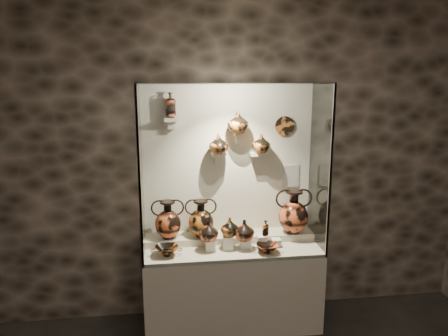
{
  "coord_description": "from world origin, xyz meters",
  "views": [
    {
      "loc": [
        -0.61,
        -1.74,
        2.49
      ],
      "look_at": [
        -0.08,
        2.2,
        1.61
      ],
      "focal_mm": 35.0,
      "sensor_mm": 36.0,
      "label": 1
    }
  ],
  "objects_px": {
    "amphora_right": "(293,212)",
    "amphora_mid": "(201,218)",
    "kylix_left": "(167,250)",
    "kylix_right": "(267,247)",
    "jug_b": "(230,227)",
    "ovoid_vase_c": "(261,143)",
    "ovoid_vase_b": "(238,122)",
    "ovoid_vase_a": "(218,144)",
    "lekythos_tall": "(171,103)",
    "jug_a": "(209,231)",
    "jug_c": "(244,230)",
    "amphora_left": "(168,220)",
    "lekythos_small": "(265,227)"
  },
  "relations": [
    {
      "from": "amphora_mid",
      "to": "ovoid_vase_c",
      "type": "distance_m",
      "value": 0.94
    },
    {
      "from": "kylix_right",
      "to": "ovoid_vase_a",
      "type": "bearing_deg",
      "value": 116.61
    },
    {
      "from": "amphora_left",
      "to": "kylix_right",
      "type": "bearing_deg",
      "value": -2.23
    },
    {
      "from": "jug_a",
      "to": "kylix_right",
      "type": "relative_size",
      "value": 0.74
    },
    {
      "from": "amphora_left",
      "to": "ovoid_vase_a",
      "type": "distance_m",
      "value": 0.88
    },
    {
      "from": "ovoid_vase_a",
      "to": "ovoid_vase_c",
      "type": "xyz_separation_m",
      "value": [
        0.42,
        0.0,
        -0.0
      ]
    },
    {
      "from": "lekythos_tall",
      "to": "kylix_left",
      "type": "bearing_deg",
      "value": -126.65
    },
    {
      "from": "amphora_left",
      "to": "ovoid_vase_a",
      "type": "bearing_deg",
      "value": 23.74
    },
    {
      "from": "kylix_right",
      "to": "ovoid_vase_b",
      "type": "distance_m",
      "value": 1.22
    },
    {
      "from": "kylix_right",
      "to": "ovoid_vase_c",
      "type": "xyz_separation_m",
      "value": [
        0.01,
        0.38,
        0.93
      ]
    },
    {
      "from": "amphora_right",
      "to": "ovoid_vase_b",
      "type": "height_order",
      "value": "ovoid_vase_b"
    },
    {
      "from": "lekythos_small",
      "to": "ovoid_vase_b",
      "type": "height_order",
      "value": "ovoid_vase_b"
    },
    {
      "from": "kylix_right",
      "to": "amphora_right",
      "type": "bearing_deg",
      "value": 20.55
    },
    {
      "from": "ovoid_vase_c",
      "to": "lekythos_tall",
      "type": "bearing_deg",
      "value": 175.21
    },
    {
      "from": "kylix_left",
      "to": "lekythos_tall",
      "type": "relative_size",
      "value": 1.03
    },
    {
      "from": "jug_b",
      "to": "kylix_right",
      "type": "xyz_separation_m",
      "value": [
        0.34,
        -0.14,
        -0.17
      ]
    },
    {
      "from": "jug_a",
      "to": "ovoid_vase_a",
      "type": "bearing_deg",
      "value": 88.29
    },
    {
      "from": "jug_a",
      "to": "kylix_right",
      "type": "xyz_separation_m",
      "value": [
        0.54,
        -0.13,
        -0.14
      ]
    },
    {
      "from": "jug_a",
      "to": "ovoid_vase_c",
      "type": "height_order",
      "value": "ovoid_vase_c"
    },
    {
      "from": "ovoid_vase_a",
      "to": "jug_b",
      "type": "bearing_deg",
      "value": -69.82
    },
    {
      "from": "amphora_right",
      "to": "jug_c",
      "type": "distance_m",
      "value": 0.57
    },
    {
      "from": "jug_a",
      "to": "jug_b",
      "type": "distance_m",
      "value": 0.21
    },
    {
      "from": "kylix_left",
      "to": "kylix_right",
      "type": "distance_m",
      "value": 0.94
    },
    {
      "from": "amphora_mid",
      "to": "ovoid_vase_a",
      "type": "height_order",
      "value": "ovoid_vase_a"
    },
    {
      "from": "kylix_right",
      "to": "kylix_left",
      "type": "bearing_deg",
      "value": 155.43
    },
    {
      "from": "amphora_right",
      "to": "ovoid_vase_c",
      "type": "height_order",
      "value": "ovoid_vase_c"
    },
    {
      "from": "kylix_right",
      "to": "lekythos_tall",
      "type": "xyz_separation_m",
      "value": [
        -0.86,
        0.42,
        1.32
      ]
    },
    {
      "from": "amphora_mid",
      "to": "amphora_right",
      "type": "bearing_deg",
      "value": -18.2
    },
    {
      "from": "amphora_left",
      "to": "kylix_left",
      "type": "height_order",
      "value": "amphora_left"
    },
    {
      "from": "jug_b",
      "to": "lekythos_small",
      "type": "xyz_separation_m",
      "value": [
        0.35,
        -0.01,
        -0.02
      ]
    },
    {
      "from": "kylix_right",
      "to": "ovoid_vase_a",
      "type": "xyz_separation_m",
      "value": [
        -0.41,
        0.38,
        0.93
      ]
    },
    {
      "from": "jug_a",
      "to": "ovoid_vase_a",
      "type": "relative_size",
      "value": 0.99
    },
    {
      "from": "ovoid_vase_b",
      "to": "ovoid_vase_c",
      "type": "bearing_deg",
      "value": -10.16
    },
    {
      "from": "amphora_mid",
      "to": "kylix_left",
      "type": "relative_size",
      "value": 1.34
    },
    {
      "from": "lekythos_tall",
      "to": "kylix_right",
      "type": "bearing_deg",
      "value": -50.48
    },
    {
      "from": "kylix_right",
      "to": "lekythos_tall",
      "type": "relative_size",
      "value": 0.97
    },
    {
      "from": "amphora_right",
      "to": "jug_a",
      "type": "xyz_separation_m",
      "value": [
        -0.87,
        -0.17,
        -0.1
      ]
    },
    {
      "from": "ovoid_vase_a",
      "to": "ovoid_vase_c",
      "type": "height_order",
      "value": "ovoid_vase_a"
    },
    {
      "from": "kylix_left",
      "to": "kylix_right",
      "type": "xyz_separation_m",
      "value": [
        0.94,
        -0.06,
        -0.0
      ]
    },
    {
      "from": "kylix_right",
      "to": "jug_c",
      "type": "bearing_deg",
      "value": 129.18
    },
    {
      "from": "amphora_left",
      "to": "ovoid_vase_c",
      "type": "distance_m",
      "value": 1.18
    },
    {
      "from": "amphora_right",
      "to": "amphora_mid",
      "type": "bearing_deg",
      "value": 173.8
    },
    {
      "from": "jug_b",
      "to": "ovoid_vase_c",
      "type": "distance_m",
      "value": 0.87
    },
    {
      "from": "amphora_mid",
      "to": "jug_c",
      "type": "height_order",
      "value": "amphora_mid"
    },
    {
      "from": "jug_c",
      "to": "amphora_left",
      "type": "bearing_deg",
      "value": -174.19
    },
    {
      "from": "jug_b",
      "to": "ovoid_vase_c",
      "type": "relative_size",
      "value": 0.98
    },
    {
      "from": "amphora_left",
      "to": "kylix_right",
      "type": "xyz_separation_m",
      "value": [
        0.92,
        -0.32,
        -0.21
      ]
    },
    {
      "from": "amphora_mid",
      "to": "amphora_right",
      "type": "height_order",
      "value": "amphora_right"
    },
    {
      "from": "jug_c",
      "to": "kylix_right",
      "type": "relative_size",
      "value": 0.78
    },
    {
      "from": "amphora_left",
      "to": "ovoid_vase_b",
      "type": "distance_m",
      "value": 1.16
    }
  ]
}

